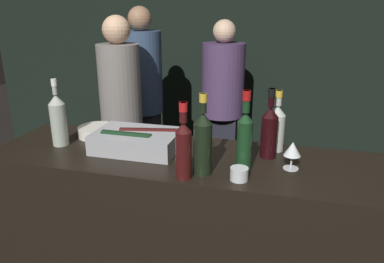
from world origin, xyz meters
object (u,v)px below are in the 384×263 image
at_px(red_wine_bottle_burgundy, 245,138).
at_px(rose_wine_bottle, 277,126).
at_px(bowl_white, 97,131).
at_px(ice_bin_with_bottles, 137,140).
at_px(red_wine_bottle_black_foil, 269,130).
at_px(red_wine_bottle_tall, 184,147).
at_px(person_in_hoodie, 143,94).
at_px(person_blond_tee, 122,113).
at_px(champagne_bottle, 203,141).
at_px(candle_votive, 239,174).
at_px(wine_glass, 292,150).
at_px(person_grey_polo, 223,99).
at_px(white_wine_bottle, 58,119).

bearing_deg(red_wine_bottle_burgundy, rose_wine_bottle, 66.55).
relative_size(bowl_white, rose_wine_bottle, 0.69).
bearing_deg(ice_bin_with_bottles, red_wine_bottle_black_foil, 7.31).
xyz_separation_m(red_wine_bottle_tall, person_in_hoodie, (-0.91, 1.77, -0.23)).
height_order(red_wine_bottle_burgundy, person_in_hoodie, person_in_hoodie).
height_order(red_wine_bottle_tall, person_blond_tee, person_blond_tee).
height_order(ice_bin_with_bottles, champagne_bottle, champagne_bottle).
distance_m(bowl_white, rose_wine_bottle, 0.98).
xyz_separation_m(red_wine_bottle_tall, red_wine_bottle_burgundy, (0.24, 0.14, 0.01)).
relative_size(candle_votive, red_wine_bottle_black_foil, 0.23).
relative_size(ice_bin_with_bottles, person_blond_tee, 0.25).
relative_size(wine_glass, red_wine_bottle_black_foil, 0.38).
distance_m(candle_votive, person_blond_tee, 1.62).
relative_size(candle_votive, red_wine_bottle_burgundy, 0.21).
height_order(ice_bin_with_bottles, person_grey_polo, person_grey_polo).
height_order(rose_wine_bottle, red_wine_bottle_tall, red_wine_bottle_tall).
relative_size(rose_wine_bottle, red_wine_bottle_burgundy, 0.85).
xyz_separation_m(white_wine_bottle, person_in_hoodie, (-0.17, 1.56, -0.23)).
xyz_separation_m(wine_glass, person_grey_polo, (-0.66, 1.85, -0.25)).
relative_size(red_wine_bottle_burgundy, person_in_hoodie, 0.21).
distance_m(candle_votive, rose_wine_bottle, 0.42).
xyz_separation_m(candle_votive, person_in_hoodie, (-1.14, 1.73, -0.11)).
distance_m(wine_glass, rose_wine_bottle, 0.23).
distance_m(red_wine_bottle_black_foil, red_wine_bottle_tall, 0.46).
height_order(white_wine_bottle, rose_wine_bottle, white_wine_bottle).
height_order(candle_votive, champagne_bottle, champagne_bottle).
height_order(bowl_white, rose_wine_bottle, rose_wine_bottle).
distance_m(ice_bin_with_bottles, rose_wine_bottle, 0.70).
height_order(white_wine_bottle, red_wine_bottle_tall, white_wine_bottle).
height_order(wine_glass, rose_wine_bottle, rose_wine_bottle).
xyz_separation_m(wine_glass, red_wine_bottle_black_foil, (-0.11, 0.12, 0.05)).
relative_size(bowl_white, wine_glass, 1.67).
bearing_deg(person_grey_polo, red_wine_bottle_tall, -154.13).
height_order(red_wine_bottle_black_foil, person_grey_polo, person_grey_polo).
bearing_deg(ice_bin_with_bottles, wine_glass, -2.44).
height_order(bowl_white, person_in_hoodie, person_in_hoodie).
relative_size(bowl_white, person_in_hoodie, 0.12).
xyz_separation_m(red_wine_bottle_burgundy, person_in_hoodie, (-1.15, 1.63, -0.24)).
xyz_separation_m(red_wine_bottle_burgundy, person_grey_polo, (-0.45, 1.93, -0.32)).
bearing_deg(ice_bin_with_bottles, white_wine_bottle, -175.69).
bearing_deg(bowl_white, ice_bin_with_bottles, -25.42).
bearing_deg(red_wine_bottle_tall, candle_votive, 9.48).
distance_m(white_wine_bottle, rose_wine_bottle, 1.12).
xyz_separation_m(ice_bin_with_bottles, wine_glass, (0.76, -0.03, 0.04)).
bearing_deg(bowl_white, red_wine_bottle_black_foil, -3.66).
distance_m(ice_bin_with_bottles, person_in_hoodie, 1.65).
bearing_deg(red_wine_bottle_burgundy, candle_votive, -92.30).
relative_size(ice_bin_with_bottles, person_grey_polo, 0.26).
height_order(rose_wine_bottle, red_wine_bottle_burgundy, red_wine_bottle_burgundy).
bearing_deg(person_grey_polo, rose_wine_bottle, -140.75).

